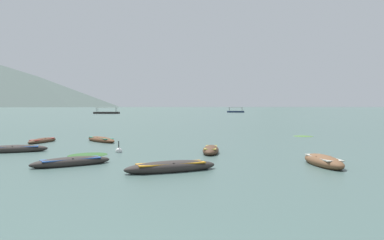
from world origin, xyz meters
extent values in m
plane|color=#425B56|center=(0.00, 1500.00, 0.00)|extent=(6000.00, 6000.00, 0.00)
cone|color=slate|center=(-240.75, 1542.23, 121.38)|extent=(881.65, 881.65, 242.76)
cone|color=#4C5B56|center=(389.92, 1716.74, 104.32)|extent=(639.27, 639.27, 208.63)
ellipsoid|color=#2D2826|center=(-0.12, 11.98, 0.18)|extent=(4.36, 2.56, 0.60)
cube|color=orange|center=(-0.12, 11.98, 0.36)|extent=(3.14, 1.84, 0.05)
cube|color=#2D2826|center=(-0.12, 11.98, 0.41)|extent=(0.34, 0.71, 0.04)
ellipsoid|color=brown|center=(7.27, 13.48, 0.19)|extent=(1.46, 3.59, 0.65)
cube|color=#B7B2A3|center=(7.27, 13.48, 0.39)|extent=(1.05, 2.59, 0.05)
cube|color=brown|center=(7.27, 13.48, 0.44)|extent=(0.77, 0.15, 0.04)
ellipsoid|color=#2D2826|center=(-10.34, 18.93, 0.17)|extent=(4.21, 2.31, 0.57)
cube|color=#28519E|center=(-10.34, 18.93, 0.34)|extent=(3.03, 1.66, 0.05)
cube|color=#2D2826|center=(-10.34, 18.93, 0.39)|extent=(0.30, 0.68, 0.04)
ellipsoid|color=#4C3323|center=(-10.90, 25.10, 0.13)|extent=(1.65, 3.55, 0.45)
cube|color=#B22D28|center=(-10.90, 25.10, 0.27)|extent=(1.19, 2.55, 0.05)
cube|color=#4C3323|center=(-10.90, 25.10, 0.32)|extent=(0.59, 0.22, 0.04)
ellipsoid|color=#2D2826|center=(-5.07, 13.68, 0.16)|extent=(3.81, 2.87, 0.53)
cube|color=#28519E|center=(-5.07, 13.68, 0.32)|extent=(2.74, 2.06, 0.05)
cube|color=#2D2826|center=(-5.07, 13.68, 0.37)|extent=(0.42, 0.60, 0.04)
ellipsoid|color=brown|center=(-6.38, 25.71, 0.15)|extent=(3.43, 3.81, 0.50)
cube|color=#197A56|center=(-6.38, 25.71, 0.30)|extent=(2.47, 2.75, 0.05)
cube|color=brown|center=(-6.38, 25.71, 0.35)|extent=(0.59, 0.51, 0.04)
ellipsoid|color=#4C3323|center=(2.08, 18.28, 0.17)|extent=(1.34, 3.27, 0.58)
cube|color=olive|center=(2.08, 18.28, 0.35)|extent=(0.96, 2.36, 0.05)
cube|color=#4C3323|center=(2.08, 18.28, 0.40)|extent=(0.67, 0.16, 0.04)
cube|color=navy|center=(22.66, 157.98, 0.27)|extent=(7.81, 4.26, 0.90)
cylinder|color=#4C4742|center=(25.62, 158.40, 1.40)|extent=(0.10, 0.10, 1.80)
cylinder|color=#4C4742|center=(25.18, 156.36, 1.40)|extent=(0.10, 0.10, 1.80)
cylinder|color=#4C4742|center=(20.13, 159.60, 1.40)|extent=(0.10, 0.10, 1.80)
cylinder|color=#4C4742|center=(19.69, 157.57, 1.40)|extent=(0.10, 0.10, 1.80)
cube|color=#9E998E|center=(22.66, 157.98, 2.29)|extent=(6.56, 3.58, 0.12)
cube|color=#2D2826|center=(-28.94, 132.94, 0.27)|extent=(9.29, 3.21, 0.90)
cylinder|color=#4C4742|center=(-32.46, 131.72, 1.40)|extent=(0.10, 0.10, 1.80)
cylinder|color=#4C4742|center=(-32.47, 134.13, 1.40)|extent=(0.10, 0.10, 1.80)
cylinder|color=#4C4742|center=(-25.42, 131.75, 1.40)|extent=(0.10, 0.10, 1.80)
cylinder|color=#4C4742|center=(-25.43, 134.16, 1.40)|extent=(0.10, 0.10, 1.80)
cube|color=beige|center=(-28.94, 132.94, 2.29)|extent=(7.80, 2.70, 0.12)
sphere|color=silver|center=(-3.65, 18.65, 0.08)|extent=(0.42, 0.42, 0.42)
cylinder|color=black|center=(-3.65, 18.65, 0.40)|extent=(0.06, 0.06, 0.63)
ellipsoid|color=#2D5628|center=(-5.27, 17.47, 0.00)|extent=(3.15, 3.16, 0.14)
ellipsoid|color=#477033|center=(11.77, 30.56, 0.00)|extent=(2.40, 2.27, 0.14)
camera|label=1|loc=(0.54, -4.28, 2.91)|focal=34.39mm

